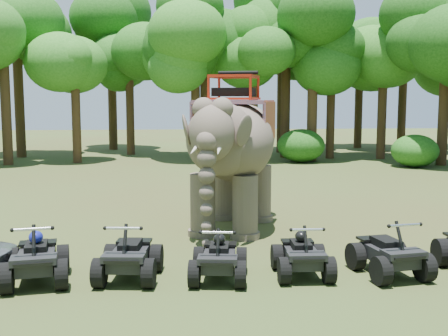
{
  "coord_description": "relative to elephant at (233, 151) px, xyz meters",
  "views": [
    {
      "loc": [
        -1.24,
        -13.04,
        3.67
      ],
      "look_at": [
        0.0,
        1.2,
        1.9
      ],
      "focal_mm": 45.0,
      "sensor_mm": 36.0,
      "label": 1
    }
  ],
  "objects": [
    {
      "name": "ground",
      "position": [
        -0.38,
        -2.6,
        -2.22
      ],
      "size": [
        110.0,
        110.0,
        0.0
      ],
      "primitive_type": "plane",
      "color": "#47381E",
      "rests_on": "ground"
    },
    {
      "name": "elephant",
      "position": [
        0.0,
        0.0,
        0.0
      ],
      "size": [
        3.9,
        5.74,
        4.43
      ],
      "primitive_type": null,
      "rotation": [
        0.0,
        0.0,
        -0.33
      ],
      "color": "brown",
      "rests_on": "ground"
    },
    {
      "name": "atv_0",
      "position": [
        -4.42,
        -4.46,
        -1.58
      ],
      "size": [
        1.5,
        1.88,
        1.26
      ],
      "primitive_type": null,
      "rotation": [
        0.0,
        0.0,
        0.16
      ],
      "color": "black",
      "rests_on": "ground"
    },
    {
      "name": "atv_1",
      "position": [
        -2.59,
        -4.39,
        -1.6
      ],
      "size": [
        1.38,
        1.77,
        1.22
      ],
      "primitive_type": null,
      "rotation": [
        0.0,
        0.0,
        -0.11
      ],
      "color": "black",
      "rests_on": "ground"
    },
    {
      "name": "atv_2",
      "position": [
        -0.76,
        -4.59,
        -1.65
      ],
      "size": [
        1.32,
        1.68,
        1.14
      ],
      "primitive_type": null,
      "rotation": [
        0.0,
        0.0,
        -0.14
      ],
      "color": "black",
      "rests_on": "ground"
    },
    {
      "name": "atv_3",
      "position": [
        0.98,
        -4.5,
        -1.65
      ],
      "size": [
        1.17,
        1.57,
        1.14
      ],
      "primitive_type": null,
      "rotation": [
        0.0,
        0.0,
        -0.03
      ],
      "color": "black",
      "rests_on": "ground"
    },
    {
      "name": "atv_4",
      "position": [
        2.8,
        -4.62,
        -1.6
      ],
      "size": [
        1.46,
        1.83,
        1.23
      ],
      "primitive_type": null,
      "rotation": [
        0.0,
        0.0,
        0.16
      ],
      "color": "black",
      "rests_on": "ground"
    },
    {
      "name": "tree_0",
      "position": [
        -0.38,
        18.36,
        1.73
      ],
      "size": [
        5.52,
        5.52,
        7.89
      ],
      "primitive_type": null,
      "color": "#195114",
      "rests_on": "ground"
    },
    {
      "name": "tree_1",
      "position": [
        3.04,
        17.68,
        2.1
      ],
      "size": [
        6.04,
        6.04,
        8.63
      ],
      "primitive_type": null,
      "color": "#195114",
      "rests_on": "ground"
    },
    {
      "name": "tree_2",
      "position": [
        6.47,
        17.08,
        2.63
      ],
      "size": [
        6.79,
        6.79,
        9.7
      ],
      "primitive_type": null,
      "color": "#195114",
      "rests_on": "ground"
    },
    {
      "name": "tree_3",
      "position": [
        10.96,
        17.72,
        1.82
      ],
      "size": [
        5.66,
        5.66,
        8.08
      ],
      "primitive_type": null,
      "color": "#195114",
      "rests_on": "ground"
    },
    {
      "name": "tree_4",
      "position": [
        13.15,
        14.24,
        2.22
      ],
      "size": [
        6.21,
        6.21,
        8.88
      ],
      "primitive_type": null,
      "color": "#195114",
      "rests_on": "ground"
    },
    {
      "name": "tree_31",
      "position": [
        -10.93,
        16.45,
        1.74
      ],
      "size": [
        5.54,
        5.54,
        7.92
      ],
      "primitive_type": null,
      "color": "#195114",
      "rests_on": "ground"
    },
    {
      "name": "tree_32",
      "position": [
        -7.26,
        17.15,
        1.13
      ],
      "size": [
        4.69,
        4.69,
        6.7
      ],
      "primitive_type": null,
      "color": "#195114",
      "rests_on": "ground"
    },
    {
      "name": "tree_33",
      "position": [
        -4.55,
        21.72,
        1.55
      ],
      "size": [
        5.27,
        5.27,
        7.53
      ],
      "primitive_type": null,
      "color": "#195114",
      "rests_on": "ground"
    },
    {
      "name": "tree_34",
      "position": [
        7.94,
        18.32,
        1.29
      ],
      "size": [
        4.91,
        4.91,
        7.01
      ],
      "primitive_type": null,
      "color": "#195114",
      "rests_on": "ground"
    },
    {
      "name": "tree_35",
      "position": [
        12.04,
        25.35,
        2.35
      ],
      "size": [
        6.39,
        6.39,
        9.13
      ],
      "primitive_type": null,
      "color": "#195114",
      "rests_on": "ground"
    },
    {
      "name": "tree_36",
      "position": [
        13.82,
        21.55,
        2.1
      ],
      "size": [
        6.04,
        6.04,
        8.63
      ],
      "primitive_type": null,
      "color": "#195114",
      "rests_on": "ground"
    },
    {
      "name": "tree_37",
      "position": [
        5.66,
        22.45,
        3.21
      ],
      "size": [
        7.6,
        7.6,
        10.85
      ],
      "primitive_type": null,
      "color": "#195114",
      "rests_on": "ground"
    },
    {
      "name": "tree_38",
      "position": [
        0.25,
        19.36,
        2.56
      ],
      "size": [
        6.68,
        6.68,
        9.55
      ],
      "primitive_type": null,
      "color": "#195114",
      "rests_on": "ground"
    },
    {
      "name": "tree_39",
      "position": [
        -6.11,
        25.66,
        3.05
      ],
      "size": [
        7.38,
        7.38,
        10.54
      ],
      "primitive_type": null,
      "color": "#195114",
      "rests_on": "ground"
    },
    {
      "name": "tree_41",
      "position": [
        -11.33,
        20.68,
        2.66
      ],
      "size": [
        6.83,
        6.83,
        9.76
      ],
      "primitive_type": null,
      "color": "#195114",
      "rests_on": "ground"
    },
    {
      "name": "tree_43",
      "position": [
        5.27,
        19.13,
        2.58
      ],
      "size": [
        6.72,
        6.72,
        9.6
      ],
      "primitive_type": null,
      "color": "#195114",
      "rests_on": "ground"
    }
  ]
}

